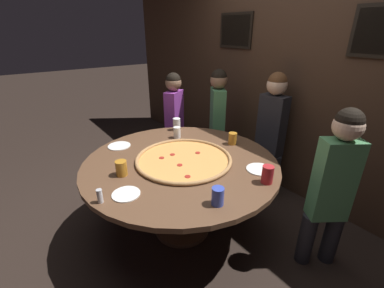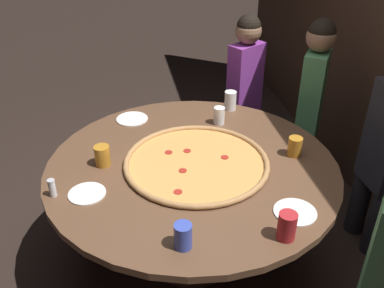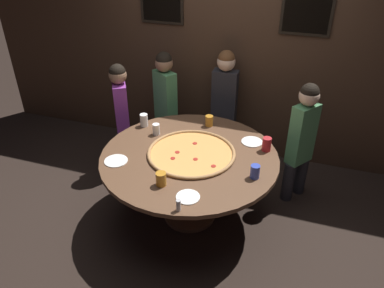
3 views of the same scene
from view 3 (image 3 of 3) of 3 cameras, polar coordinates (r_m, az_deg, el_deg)
ground_plane at (r=3.92m, az=-0.37°, el=-10.78°), size 24.00×24.00×0.00m
back_wall at (r=4.47m, az=5.66°, el=14.09°), size 6.40×0.08×2.60m
dining_table at (r=3.53m, az=-0.40°, el=-3.36°), size 1.65×1.65×0.74m
giant_pizza at (r=3.47m, az=-0.10°, el=-1.35°), size 0.82×0.82×0.03m
drink_cup_centre_back at (r=3.77m, az=-5.48°, el=2.25°), size 0.07×0.07×0.12m
drink_cup_front_edge at (r=3.94m, az=-7.34°, el=3.63°), size 0.08×0.08×0.13m
drink_cup_near_left at (r=3.56m, az=11.30°, el=-0.04°), size 0.08×0.08×0.13m
drink_cup_far_left at (r=3.18m, az=9.58°, el=-4.17°), size 0.08×0.08×0.12m
drink_cup_by_shaker at (r=3.07m, az=-4.74°, el=-5.34°), size 0.09×0.09×0.12m
drink_cup_far_right at (r=3.92m, az=2.63°, el=3.55°), size 0.08×0.08×0.11m
white_plate_left_side at (r=2.97m, az=-0.62°, el=-8.07°), size 0.19×0.19×0.01m
white_plate_beside_cup at (r=3.70m, az=9.12°, el=0.35°), size 0.21×0.21×0.01m
white_plate_far_back at (r=3.44m, az=-11.51°, el=-2.53°), size 0.21×0.21×0.01m
condiment_shaker at (r=2.83m, az=-2.08°, el=-9.33°), size 0.04×0.04×0.10m
diner_side_left at (r=4.46m, az=-4.07°, el=6.66°), size 0.35×0.29×1.35m
diner_side_right at (r=4.42m, az=4.95°, el=6.65°), size 0.34×0.21×1.38m
diner_centre_back at (r=4.31m, az=-10.66°, el=4.81°), size 0.27×0.34×1.30m
diner_far_left at (r=3.90m, az=16.42°, el=1.11°), size 0.29×0.34×1.31m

